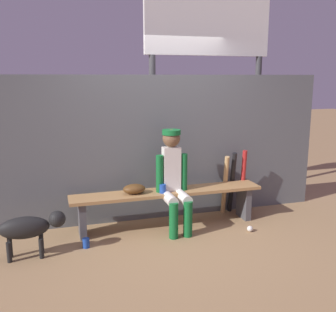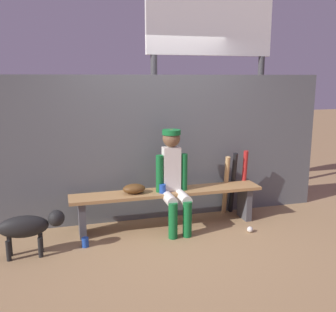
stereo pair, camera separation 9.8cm
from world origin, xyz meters
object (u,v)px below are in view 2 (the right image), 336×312
dugout_bench (168,199)px  dog (29,226)px  baseball (250,229)px  player_seated (174,177)px  cup_on_bench (163,189)px  bat_aluminum_black (233,183)px  bat_wood_tan (226,185)px  cup_on_ground (85,242)px  bat_aluminum_red (244,182)px  scoreboard (214,44)px  baseball_glove (134,189)px

dugout_bench → dog: (-1.66, -0.41, -0.04)m
baseball → player_seated: bearing=157.6°
dugout_bench → baseball: 1.09m
cup_on_bench → dog: 1.61m
cup_on_bench → dog: (-1.57, -0.33, -0.20)m
dugout_bench → bat_aluminum_black: (1.01, 0.22, 0.07)m
player_seated → bat_aluminum_black: 1.05m
bat_wood_tan → dog: bat_wood_tan is taller
cup_on_ground → bat_wood_tan: bearing=15.2°
baseball → cup_on_ground: cup_on_ground is taller
bat_wood_tan → cup_on_ground: bearing=-164.8°
bat_aluminum_red → cup_on_ground: bearing=-166.5°
bat_aluminum_red → baseball: bearing=-109.3°
bat_aluminum_red → scoreboard: scoreboard is taller
baseball_glove → bat_wood_tan: bearing=8.3°
dugout_bench → baseball: dugout_bench is taller
bat_aluminum_red → dog: (-2.82, -0.61, -0.12)m
bat_aluminum_black → cup_on_bench: bearing=-164.7°
bat_aluminum_red → baseball: bat_aluminum_red is taller
cup_on_ground → cup_on_bench: 1.13m
dog → scoreboard: bearing=30.5°
baseball_glove → cup_on_bench: bearing=-12.9°
bat_wood_tan → scoreboard: 2.22m
dugout_bench → bat_wood_tan: bearing=12.3°
dugout_bench → bat_aluminum_red: bat_aluminum_red is taller
baseball → cup_on_ground: 2.01m
player_seated → baseball_glove: size_ratio=4.51×
dugout_bench → baseball_glove: baseball_glove is taller
baseball_glove → bat_aluminum_black: 1.47m
bat_aluminum_black → baseball: 0.81m
baseball → dog: size_ratio=0.09×
dog → cup_on_bench: bearing=11.9°
bat_wood_tan → bat_aluminum_black: (0.12, 0.03, 0.02)m
bat_aluminum_red → dugout_bench: bearing=-170.4°
cup_on_bench → cup_on_ground: bearing=-165.1°
bat_wood_tan → dog: size_ratio=1.01×
bat_aluminum_black → baseball: bearing=-96.5°
bat_aluminum_black → dog: (-2.67, -0.63, -0.11)m
player_seated → cup_on_bench: 0.21m
baseball → dog: bearing=178.6°
player_seated → bat_wood_tan: bearing=19.7°
baseball_glove → cup_on_ground: (-0.64, -0.34, -0.49)m
player_seated → baseball_glove: 0.51m
bat_wood_tan → bat_aluminum_red: 0.28m
player_seated → bat_aluminum_black: size_ratio=1.41×
bat_aluminum_black → dog: 2.74m
cup_on_ground → dog: (-0.58, -0.07, 0.28)m
player_seated → cup_on_ground: (-1.12, -0.23, -0.63)m
bat_wood_tan → cup_on_bench: bat_wood_tan is taller
player_seated → cup_on_ground: player_seated is taller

